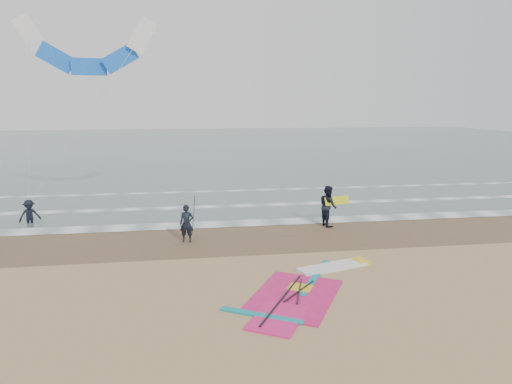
{
  "coord_description": "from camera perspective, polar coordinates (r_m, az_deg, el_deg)",
  "views": [
    {
      "loc": [
        -3.08,
        -13.12,
        5.84
      ],
      "look_at": [
        -0.34,
        5.0,
        2.2
      ],
      "focal_mm": 32.0,
      "sensor_mm": 36.0,
      "label": 1
    }
  ],
  "objects": [
    {
      "name": "ground",
      "position": [
        14.69,
        4.34,
        -12.23
      ],
      "size": [
        120.0,
        120.0,
        0.0
      ],
      "primitive_type": "plane",
      "color": "tan",
      "rests_on": "ground"
    },
    {
      "name": "sea_water",
      "position": [
        61.47,
        -5.72,
        5.74
      ],
      "size": [
        120.0,
        80.0,
        0.02
      ],
      "primitive_type": "cube",
      "color": "#47605E",
      "rests_on": "ground"
    },
    {
      "name": "wet_sand_band",
      "position": [
        20.23,
        0.54,
        -5.54
      ],
      "size": [
        120.0,
        5.0,
        0.01
      ],
      "primitive_type": "cube",
      "color": "brown",
      "rests_on": "ground"
    },
    {
      "name": "foam_waterline",
      "position": [
        24.46,
        -1.11,
        -2.51
      ],
      "size": [
        120.0,
        9.15,
        0.02
      ],
      "color": "white",
      "rests_on": "ground"
    },
    {
      "name": "windsurf_rig",
      "position": [
        14.92,
        6.45,
        -11.74
      ],
      "size": [
        5.7,
        5.4,
        0.14
      ],
      "color": "white",
      "rests_on": "ground"
    },
    {
      "name": "person_standing",
      "position": [
        19.42,
        -8.67,
        -3.92
      ],
      "size": [
        0.65,
        0.49,
        1.61
      ],
      "primitive_type": "imported",
      "rotation": [
        0.0,
        0.0,
        -0.19
      ],
      "color": "black",
      "rests_on": "ground"
    },
    {
      "name": "person_walking",
      "position": [
        21.94,
        8.99,
        -1.71
      ],
      "size": [
        0.87,
        1.05,
        1.95
      ],
      "primitive_type": "imported",
      "rotation": [
        0.0,
        0.0,
        1.72
      ],
      "color": "black",
      "rests_on": "ground"
    },
    {
      "name": "person_wading",
      "position": [
        24.62,
        -26.51,
        -1.84
      ],
      "size": [
        1.15,
        0.99,
        1.54
      ],
      "primitive_type": "imported",
      "rotation": [
        0.0,
        0.0,
        0.51
      ],
      "color": "black",
      "rests_on": "ground"
    },
    {
      "name": "held_pole",
      "position": [
        19.33,
        -7.81,
        -2.82
      ],
      "size": [
        0.17,
        0.86,
        1.82
      ],
      "color": "black",
      "rests_on": "ground"
    },
    {
      "name": "carried_kiteboard",
      "position": [
        21.92,
        10.09,
        -1.07
      ],
      "size": [
        1.3,
        0.51,
        0.39
      ],
      "color": "yellow",
      "rests_on": "ground"
    },
    {
      "name": "surf_kite",
      "position": [
        25.56,
        -20.29,
        16.21
      ],
      "size": [
        6.98,
        2.42,
        9.12
      ],
      "color": "white",
      "rests_on": "ground"
    }
  ]
}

